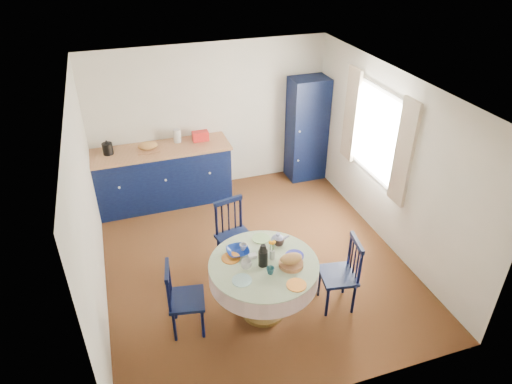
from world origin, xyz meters
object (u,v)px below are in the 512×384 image
at_px(cobalt_bowl, 238,251).
at_px(pantry_cabinet, 307,129).
at_px(chair_left, 183,298).
at_px(mug_b, 270,271).
at_px(kitchen_counter, 163,175).
at_px(dining_table, 264,271).
at_px(chair_right, 341,273).
at_px(mug_d, 243,247).
at_px(mug_a, 246,264).
at_px(mug_c, 279,242).
at_px(chair_far, 234,235).

bearing_deg(cobalt_bowl, pantry_cabinet, 52.89).
distance_m(chair_left, mug_b, 1.04).
bearing_deg(kitchen_counter, dining_table, -75.73).
distance_m(chair_right, cobalt_bowl, 1.28).
bearing_deg(chair_right, kitchen_counter, -141.85).
xyz_separation_m(chair_left, mug_d, (0.80, 0.26, 0.34)).
bearing_deg(mug_a, mug_b, -37.83).
bearing_deg(pantry_cabinet, chair_left, -133.77).
height_order(kitchen_counter, mug_c, kitchen_counter).
bearing_deg(chair_far, mug_c, -74.24).
relative_size(dining_table, chair_far, 1.26).
height_order(chair_far, mug_a, chair_far).
height_order(dining_table, mug_a, dining_table).
xyz_separation_m(kitchen_counter, chair_right, (1.68, -3.06, -0.02)).
bearing_deg(chair_left, chair_far, -33.88).
bearing_deg(chair_right, mug_d, -103.76).
distance_m(mug_c, mug_d, 0.43).
bearing_deg(mug_b, kitchen_counter, 103.83).
bearing_deg(cobalt_bowl, kitchen_counter, 101.06).
distance_m(mug_c, cobalt_bowl, 0.51).
xyz_separation_m(chair_left, mug_a, (0.73, -0.06, 0.35)).
xyz_separation_m(mug_a, mug_c, (0.49, 0.27, 0.00)).
bearing_deg(mug_d, mug_a, -101.19).
relative_size(mug_a, mug_c, 0.97).
xyz_separation_m(chair_left, mug_b, (0.96, -0.23, 0.34)).
relative_size(chair_left, chair_right, 0.96).
distance_m(mug_b, mug_d, 0.52).
xyz_separation_m(chair_far, chair_right, (1.02, -1.11, -0.02)).
bearing_deg(dining_table, kitchen_counter, 104.61).
height_order(dining_table, mug_b, dining_table).
relative_size(kitchen_counter, pantry_cabinet, 1.20).
bearing_deg(mug_c, chair_right, -32.61).
height_order(chair_right, mug_d, chair_right).
bearing_deg(mug_a, chair_left, 175.56).
bearing_deg(kitchen_counter, mug_b, -76.52).
bearing_deg(dining_table, mug_a, -176.84).
xyz_separation_m(dining_table, cobalt_bowl, (-0.24, 0.26, 0.15)).
distance_m(dining_table, mug_c, 0.41).
bearing_deg(pantry_cabinet, mug_a, -124.74).
bearing_deg(pantry_cabinet, kitchen_counter, -178.23).
relative_size(kitchen_counter, chair_far, 2.20).
bearing_deg(mug_c, pantry_cabinet, 60.33).
relative_size(kitchen_counter, mug_c, 16.90).
relative_size(kitchen_counter, chair_left, 2.39).
relative_size(dining_table, mug_a, 9.94).
distance_m(kitchen_counter, cobalt_bowl, 2.71).
height_order(kitchen_counter, pantry_cabinet, pantry_cabinet).
height_order(dining_table, cobalt_bowl, dining_table).
height_order(chair_left, cobalt_bowl, chair_left).
height_order(mug_a, cobalt_bowl, mug_a).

